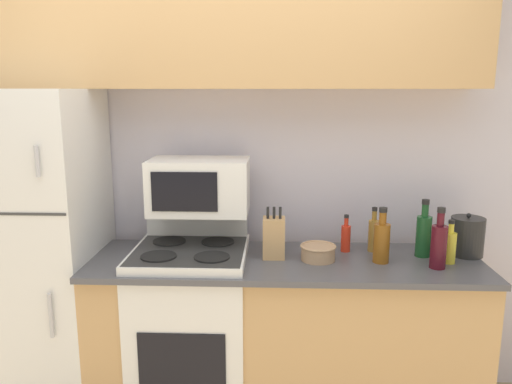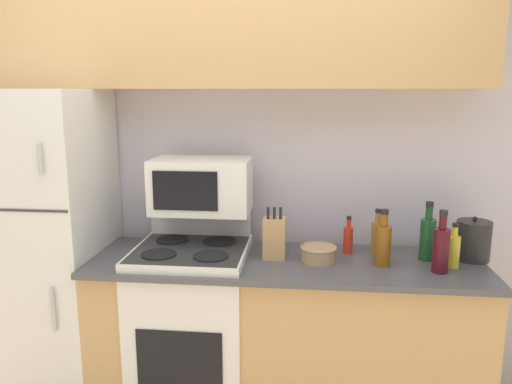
{
  "view_description": "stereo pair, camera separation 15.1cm",
  "coord_description": "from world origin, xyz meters",
  "views": [
    {
      "loc": [
        0.27,
        -2.15,
        1.74
      ],
      "look_at": [
        0.17,
        0.25,
        1.25
      ],
      "focal_mm": 35.0,
      "sensor_mm": 36.0,
      "label": 1
    },
    {
      "loc": [
        0.42,
        -2.14,
        1.74
      ],
      "look_at": [
        0.17,
        0.25,
        1.25
      ],
      "focal_mm": 35.0,
      "sensor_mm": 36.0,
      "label": 2
    }
  ],
  "objects": [
    {
      "name": "upper_cabinets",
      "position": [
        0.0,
        0.48,
        2.06
      ],
      "size": [
        2.62,
        0.31,
        0.64
      ],
      "color": "tan",
      "rests_on": "refrigerator"
    },
    {
      "name": "stove",
      "position": [
        -0.17,
        0.27,
        0.49
      ],
      "size": [
        0.58,
        0.59,
        1.1
      ],
      "color": "white",
      "rests_on": "ground_plane"
    },
    {
      "name": "bottle_hot_sauce",
      "position": [
        0.64,
        0.41,
        0.97
      ],
      "size": [
        0.05,
        0.05,
        0.2
      ],
      "color": "red",
      "rests_on": "lower_cabinets"
    },
    {
      "name": "bottle_whiskey",
      "position": [
        0.8,
        0.24,
        1.01
      ],
      "size": [
        0.08,
        0.08,
        0.28
      ],
      "color": "brown",
      "rests_on": "lower_cabinets"
    },
    {
      "name": "bottle_wine_red",
      "position": [
        1.05,
        0.17,
        1.01
      ],
      "size": [
        0.08,
        0.08,
        0.3
      ],
      "color": "#470F19",
      "rests_on": "lower_cabinets"
    },
    {
      "name": "bottle_wine_green",
      "position": [
        1.03,
        0.34,
        1.01
      ],
      "size": [
        0.08,
        0.08,
        0.3
      ],
      "color": "#194C23",
      "rests_on": "lower_cabinets"
    },
    {
      "name": "knife_block",
      "position": [
        0.26,
        0.29,
        1.0
      ],
      "size": [
        0.11,
        0.1,
        0.27
      ],
      "color": "tan",
      "rests_on": "lower_cabinets"
    },
    {
      "name": "refrigerator",
      "position": [
        -0.99,
        0.31,
        0.87
      ],
      "size": [
        0.64,
        0.65,
        1.75
      ],
      "color": "white",
      "rests_on": "ground_plane"
    },
    {
      "name": "lower_cabinets",
      "position": [
        0.32,
        0.28,
        0.45
      ],
      "size": [
        1.98,
        0.6,
        0.9
      ],
      "color": "tan",
      "rests_on": "ground_plane"
    },
    {
      "name": "kettle",
      "position": [
        1.26,
        0.37,
        1.0
      ],
      "size": [
        0.17,
        0.17,
        0.22
      ],
      "color": "black",
      "rests_on": "lower_cabinets"
    },
    {
      "name": "bowl",
      "position": [
        0.48,
        0.26,
        0.94
      ],
      "size": [
        0.18,
        0.18,
        0.08
      ],
      "color": "tan",
      "rests_on": "lower_cabinets"
    },
    {
      "name": "bottle_vinegar",
      "position": [
        0.79,
        0.42,
        0.99
      ],
      "size": [
        0.06,
        0.06,
        0.24
      ],
      "color": "olive",
      "rests_on": "lower_cabinets"
    },
    {
      "name": "bottle_cooking_spray",
      "position": [
        1.13,
        0.24,
        0.98
      ],
      "size": [
        0.06,
        0.06,
        0.22
      ],
      "color": "gold",
      "rests_on": "lower_cabinets"
    },
    {
      "name": "microwave",
      "position": [
        -0.13,
        0.39,
        1.25
      ],
      "size": [
        0.51,
        0.31,
        0.28
      ],
      "color": "white",
      "rests_on": "stove"
    },
    {
      "name": "wall_back",
      "position": [
        0.0,
        0.66,
        1.27
      ],
      "size": [
        8.0,
        0.05,
        2.55
      ],
      "color": "silver",
      "rests_on": "ground_plane"
    }
  ]
}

